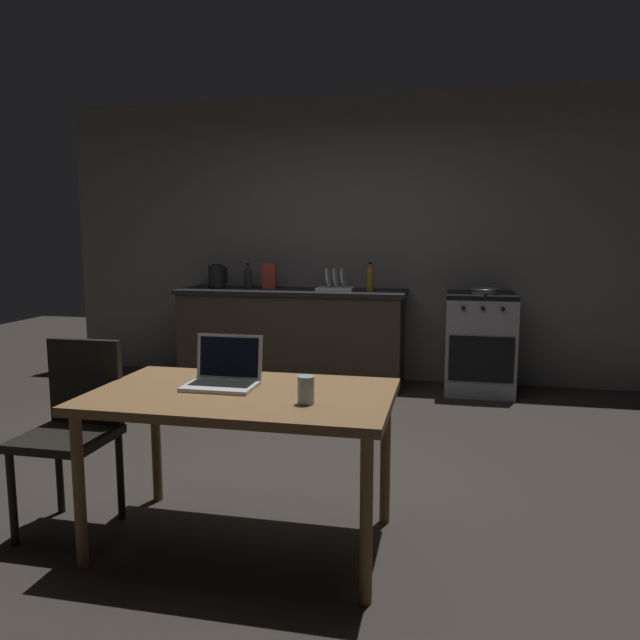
# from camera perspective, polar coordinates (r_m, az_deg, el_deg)

# --- Properties ---
(ground_plane) EXTENTS (12.00, 12.00, 0.00)m
(ground_plane) POSITION_cam_1_polar(r_m,az_deg,el_deg) (3.70, -3.90, -14.37)
(ground_plane) COLOR #2D2823
(back_wall) EXTENTS (6.40, 0.10, 2.72)m
(back_wall) POSITION_cam_1_polar(r_m,az_deg,el_deg) (5.93, 5.84, 7.48)
(back_wall) COLOR slate
(back_wall) RESTS_ON ground_plane
(kitchen_counter) EXTENTS (2.16, 0.64, 0.89)m
(kitchen_counter) POSITION_cam_1_polar(r_m,az_deg,el_deg) (5.82, -2.64, -1.49)
(kitchen_counter) COLOR #382D23
(kitchen_counter) RESTS_ON ground_plane
(stove_oven) EXTENTS (0.60, 0.62, 0.89)m
(stove_oven) POSITION_cam_1_polar(r_m,az_deg,el_deg) (5.63, 14.75, -2.08)
(stove_oven) COLOR gray
(stove_oven) RESTS_ON ground_plane
(dining_table) EXTENTS (1.33, 0.80, 0.71)m
(dining_table) POSITION_cam_1_polar(r_m,az_deg,el_deg) (2.76, -7.28, -8.06)
(dining_table) COLOR brown
(dining_table) RESTS_ON ground_plane
(chair) EXTENTS (0.40, 0.40, 0.90)m
(chair) POSITION_cam_1_polar(r_m,az_deg,el_deg) (3.18, -22.00, -8.76)
(chair) COLOR black
(chair) RESTS_ON ground_plane
(laptop) EXTENTS (0.32, 0.25, 0.23)m
(laptop) POSITION_cam_1_polar(r_m,az_deg,el_deg) (2.84, -9.04, -5.24)
(laptop) COLOR silver
(laptop) RESTS_ON dining_table
(electric_kettle) EXTENTS (0.19, 0.17, 0.23)m
(electric_kettle) POSITION_cam_1_polar(r_m,az_deg,el_deg) (5.99, -9.64, 4.03)
(electric_kettle) COLOR black
(electric_kettle) RESTS_ON kitchen_counter
(bottle) EXTENTS (0.07, 0.07, 0.27)m
(bottle) POSITION_cam_1_polar(r_m,az_deg,el_deg) (5.56, 4.72, 3.99)
(bottle) COLOR #8C601E
(bottle) RESTS_ON kitchen_counter
(frying_pan) EXTENTS (0.24, 0.41, 0.05)m
(frying_pan) POSITION_cam_1_polar(r_m,az_deg,el_deg) (5.55, 15.17, 2.67)
(frying_pan) COLOR gray
(frying_pan) RESTS_ON stove_oven
(drinking_glass) EXTENTS (0.07, 0.07, 0.12)m
(drinking_glass) POSITION_cam_1_polar(r_m,az_deg,el_deg) (2.52, -1.32, -6.58)
(drinking_glass) COLOR #99B7C6
(drinking_glass) RESTS_ON dining_table
(cereal_box) EXTENTS (0.13, 0.05, 0.25)m
(cereal_box) POSITION_cam_1_polar(r_m,az_deg,el_deg) (5.83, -4.77, 4.14)
(cereal_box) COLOR #B2382D
(cereal_box) RESTS_ON kitchen_counter
(dish_rack) EXTENTS (0.34, 0.26, 0.21)m
(dish_rack) POSITION_cam_1_polar(r_m,az_deg,el_deg) (5.66, 1.48, 3.28)
(dish_rack) COLOR silver
(dish_rack) RESTS_ON kitchen_counter
(bottle_b) EXTENTS (0.07, 0.07, 0.24)m
(bottle_b) POSITION_cam_1_polar(r_m,az_deg,el_deg) (5.96, -6.75, 4.10)
(bottle_b) COLOR #2D2D33
(bottle_b) RESTS_ON kitchen_counter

